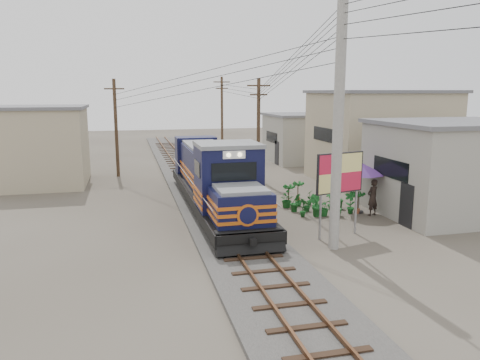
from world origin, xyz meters
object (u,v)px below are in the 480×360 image
object	(u,v)px
billboard	(340,175)
vendor	(373,197)
locomotive	(214,179)
market_umbrella	(361,169)

from	to	relation	value
billboard	vendor	world-z (taller)	billboard
locomotive	vendor	xyz separation A→B (m)	(7.50, -2.89, -0.74)
locomotive	billboard	world-z (taller)	locomotive
billboard	vendor	distance (m)	4.59
billboard	market_umbrella	world-z (taller)	billboard
locomotive	market_umbrella	size ratio (longest dim) A/B	5.82
locomotive	vendor	bearing A→B (deg)	-21.07
locomotive	vendor	size ratio (longest dim) A/B	8.26
billboard	vendor	bearing A→B (deg)	26.94
locomotive	billboard	size ratio (longest dim) A/B	4.19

